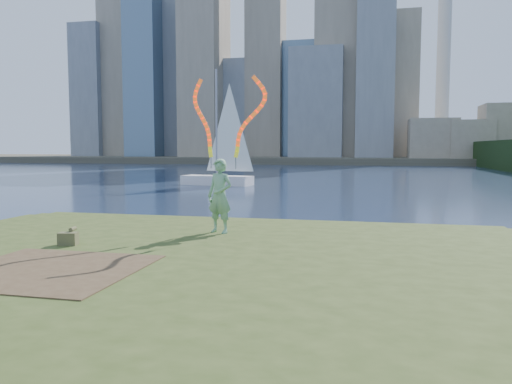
# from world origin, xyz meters

# --- Properties ---
(ground) EXTENTS (320.00, 320.00, 0.00)m
(ground) POSITION_xyz_m (0.00, 0.00, 0.00)
(ground) COLOR #18243C
(ground) RESTS_ON ground
(grassy_knoll) EXTENTS (20.00, 18.00, 0.80)m
(grassy_knoll) POSITION_xyz_m (0.00, -2.30, 0.34)
(grassy_knoll) COLOR #354418
(grassy_knoll) RESTS_ON ground
(dirt_patch) EXTENTS (3.20, 3.00, 0.02)m
(dirt_patch) POSITION_xyz_m (-2.20, -3.20, 0.81)
(dirt_patch) COLOR #47331E
(dirt_patch) RESTS_ON grassy_knoll
(far_shore) EXTENTS (320.00, 40.00, 1.20)m
(far_shore) POSITION_xyz_m (0.00, 95.00, 0.60)
(far_shore) COLOR #484335
(far_shore) RESTS_ON ground
(woman_with_ribbons) EXTENTS (2.07, 0.76, 4.24)m
(woman_with_ribbons) POSITION_xyz_m (-0.35, 1.25, 2.19)
(woman_with_ribbons) COLOR #146624
(woman_with_ribbons) RESTS_ON grassy_knoll
(canvas_bag) EXTENTS (0.45, 0.50, 0.38)m
(canvas_bag) POSITION_xyz_m (-3.20, -1.06, 0.96)
(canvas_bag) COLOR #444526
(canvas_bag) RESTS_ON grassy_knoll
(sailboat) EXTENTS (6.14, 2.82, 9.21)m
(sailboat) POSITION_xyz_m (-8.29, 27.26, 1.58)
(sailboat) COLOR white
(sailboat) RESTS_ON ground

